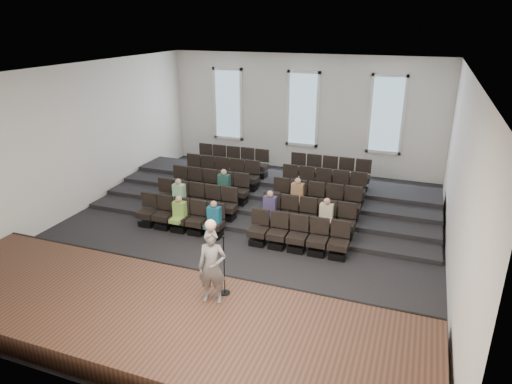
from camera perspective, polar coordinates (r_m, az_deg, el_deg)
ground at (r=14.52m, az=-1.62°, el=-5.06°), size 14.00×14.00×0.00m
ceiling at (r=13.13m, az=-1.85°, el=15.01°), size 12.00×14.00×0.02m
wall_back at (r=20.11m, az=5.89°, el=9.73°), size 12.00×0.04×5.00m
wall_front at (r=8.05m, az=-21.02°, el=-9.23°), size 12.00×0.04×5.00m
wall_left at (r=16.76m, az=-21.30°, el=6.17°), size 0.04×14.00×5.00m
wall_right at (r=12.74m, az=24.27°, el=1.39°), size 0.04×14.00×5.00m
stage at (r=10.51m, az=-12.43°, el=-15.18°), size 11.80×3.60×0.50m
stage_lip at (r=11.76m, az=-7.79°, el=-10.59°), size 11.80×0.06×0.52m
risers at (r=17.18m, az=2.31°, el=-0.13°), size 11.80×4.80×0.60m
seating_rows at (r=15.57m, az=0.47°, el=-0.48°), size 6.80×4.70×1.67m
windows at (r=20.01m, az=5.86°, el=10.26°), size 8.44×0.10×3.24m
audience at (r=14.66m, az=-1.99°, el=-1.25°), size 5.45×2.64×1.10m
speaker at (r=9.99m, az=-5.50°, el=-9.28°), size 0.69×0.53×1.69m
mic_stand at (r=10.42m, az=-3.96°, el=-10.50°), size 0.24×0.24×1.46m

